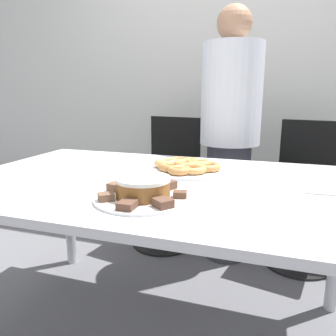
% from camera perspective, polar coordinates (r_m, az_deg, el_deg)
% --- Properties ---
extents(ground_plane, '(12.00, 12.00, 0.00)m').
position_cam_1_polar(ground_plane, '(1.69, -1.51, -27.15)').
color(ground_plane, slate).
extents(wall_back, '(8.00, 0.05, 2.60)m').
position_cam_1_polar(wall_back, '(2.87, 9.73, 17.06)').
color(wall_back, silver).
rests_on(wall_back, ground_plane).
extents(table, '(1.66, 1.03, 0.74)m').
position_cam_1_polar(table, '(1.36, -1.68, -5.21)').
color(table, silver).
rests_on(table, ground_plane).
extents(person_standing, '(0.37, 0.37, 1.59)m').
position_cam_1_polar(person_standing, '(2.11, 10.71, 5.78)').
color(person_standing, '#383842').
rests_on(person_standing, ground_plane).
extents(office_chair_left, '(0.50, 0.50, 0.91)m').
position_cam_1_polar(office_chair_left, '(2.38, -0.32, -2.79)').
color(office_chair_left, black).
rests_on(office_chair_left, ground_plane).
extents(office_chair_right, '(0.52, 0.52, 0.91)m').
position_cam_1_polar(office_chair_right, '(2.28, 22.63, -4.59)').
color(office_chair_right, black).
rests_on(office_chair_right, ground_plane).
extents(plate_cake, '(0.33, 0.33, 0.01)m').
position_cam_1_polar(plate_cake, '(1.10, -4.35, -5.18)').
color(plate_cake, white).
rests_on(plate_cake, table).
extents(plate_donuts, '(0.37, 0.37, 0.01)m').
position_cam_1_polar(plate_donuts, '(1.49, 3.20, -0.29)').
color(plate_donuts, white).
rests_on(plate_donuts, table).
extents(frosted_cake, '(0.18, 0.18, 0.07)m').
position_cam_1_polar(frosted_cake, '(1.09, -4.38, -3.27)').
color(frosted_cake, brown).
rests_on(frosted_cake, plate_cake).
extents(lamington_0, '(0.07, 0.07, 0.02)m').
position_cam_1_polar(lamington_0, '(1.22, -4.69, -2.65)').
color(lamington_0, '#513828').
rests_on(lamington_0, plate_cake).
extents(lamington_1, '(0.05, 0.05, 0.03)m').
position_cam_1_polar(lamington_1, '(1.17, -9.31, -3.28)').
color(lamington_1, brown).
rests_on(lamington_1, plate_cake).
extents(lamington_2, '(0.06, 0.06, 0.02)m').
position_cam_1_polar(lamington_2, '(1.07, -10.73, -4.96)').
color(lamington_2, brown).
rests_on(lamington_2, plate_cake).
extents(lamington_3, '(0.05, 0.06, 0.02)m').
position_cam_1_polar(lamington_3, '(0.99, -7.10, -6.38)').
color(lamington_3, brown).
rests_on(lamington_3, plate_cake).
extents(lamington_4, '(0.07, 0.07, 0.03)m').
position_cam_1_polar(lamington_4, '(1.00, -0.91, -6.07)').
color(lamington_4, brown).
rests_on(lamington_4, plate_cake).
extents(lamington_5, '(0.05, 0.05, 0.02)m').
position_cam_1_polar(lamington_5, '(1.08, 2.10, -4.60)').
color(lamington_5, brown).
rests_on(lamington_5, plate_cake).
extents(lamington_6, '(0.06, 0.06, 0.03)m').
position_cam_1_polar(lamington_6, '(1.18, 0.11, -2.96)').
color(lamington_6, brown).
rests_on(lamington_6, plate_cake).
extents(donut_0, '(0.12, 0.12, 0.04)m').
position_cam_1_polar(donut_0, '(1.49, 3.21, 0.60)').
color(donut_0, '#D18E4C').
rests_on(donut_0, plate_donuts).
extents(donut_1, '(0.13, 0.13, 0.03)m').
position_cam_1_polar(donut_1, '(1.45, 0.85, 0.25)').
color(donut_1, '#C68447').
rests_on(donut_1, plate_donuts).
extents(donut_2, '(0.10, 0.10, 0.03)m').
position_cam_1_polar(donut_2, '(1.39, 2.00, -0.37)').
color(donut_2, '#C68447').
rests_on(donut_2, plate_donuts).
extents(donut_3, '(0.12, 0.12, 0.03)m').
position_cam_1_polar(donut_3, '(1.42, 4.34, -0.17)').
color(donut_3, tan).
rests_on(donut_3, plate_donuts).
extents(donut_4, '(0.13, 0.13, 0.03)m').
position_cam_1_polar(donut_4, '(1.47, 6.77, 0.25)').
color(donut_4, '#D18E4C').
rests_on(donut_4, plate_donuts).
extents(donut_5, '(0.12, 0.12, 0.03)m').
position_cam_1_polar(donut_5, '(1.52, 5.48, 0.73)').
color(donut_5, '#D18E4C').
rests_on(donut_5, plate_donuts).
extents(donut_6, '(0.10, 0.10, 0.03)m').
position_cam_1_polar(donut_6, '(1.58, 3.97, 1.14)').
color(donut_6, '#D18E4C').
rests_on(donut_6, plate_donuts).
extents(donut_7, '(0.11, 0.11, 0.03)m').
position_cam_1_polar(donut_7, '(1.55, 1.90, 1.10)').
color(donut_7, '#C68447').
rests_on(donut_7, plate_donuts).
extents(donut_8, '(0.11, 0.11, 0.04)m').
position_cam_1_polar(donut_8, '(1.52, -0.25, 0.85)').
color(donut_8, '#E5AD66').
rests_on(donut_8, plate_donuts).
extents(napkin, '(0.12, 0.09, 0.01)m').
position_cam_1_polar(napkin, '(1.30, 25.14, -3.64)').
color(napkin, white).
rests_on(napkin, table).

